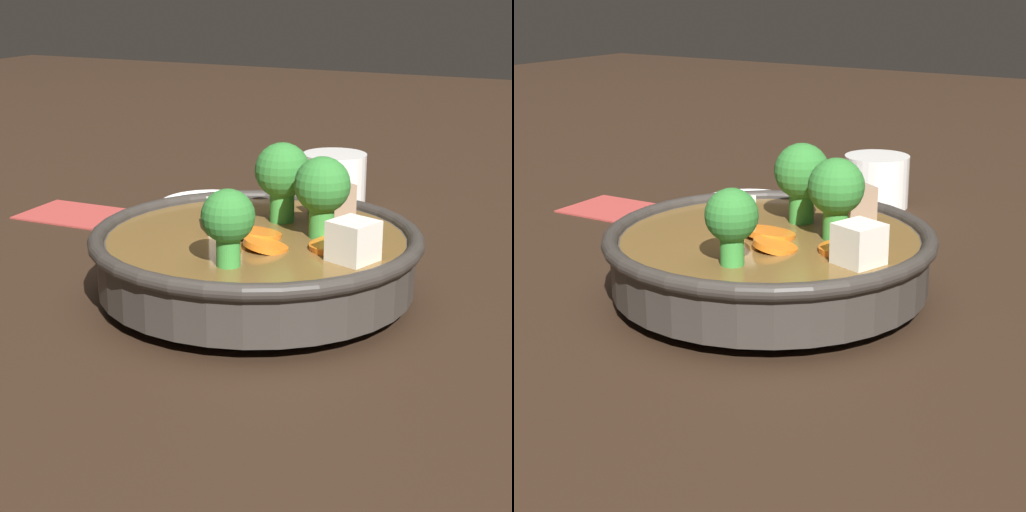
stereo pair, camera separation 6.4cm
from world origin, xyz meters
TOP-DOWN VIEW (x-y plane):
  - ground_plane at (0.00, 0.00)m, footprint 3.00×3.00m
  - stirfry_bowl at (0.00, 0.00)m, footprint 0.25×0.25m
  - side_saucer at (-0.15, 0.19)m, footprint 0.11×0.11m
  - tea_cup at (-0.05, 0.29)m, footprint 0.07×0.07m
  - napkin at (-0.27, 0.13)m, footprint 0.11×0.08m

SIDE VIEW (x-z plane):
  - ground_plane at x=0.00m, z-range 0.00..0.00m
  - napkin at x=-0.27m, z-range 0.00..0.00m
  - side_saucer at x=-0.15m, z-range 0.00..0.01m
  - tea_cup at x=-0.05m, z-range 0.00..0.05m
  - stirfry_bowl at x=0.00m, z-range -0.02..0.09m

